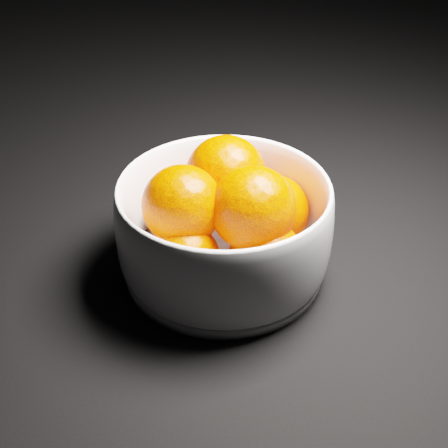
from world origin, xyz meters
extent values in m
cube|color=black|center=(0.00, 0.00, 0.00)|extent=(3.00, 3.00, 0.00)
cylinder|color=silver|center=(-0.25, 0.02, 0.01)|extent=(0.20, 0.20, 0.01)
sphere|color=#EC3A00|center=(-0.19, 0.04, 0.05)|extent=(0.08, 0.08, 0.08)
sphere|color=#EC3A00|center=(-0.28, 0.07, 0.05)|extent=(0.07, 0.07, 0.07)
sphere|color=#EC3A00|center=(-0.30, -0.01, 0.05)|extent=(0.07, 0.07, 0.07)
sphere|color=#EC3A00|center=(-0.22, -0.03, 0.05)|extent=(0.07, 0.07, 0.07)
sphere|color=#EC3A00|center=(-0.24, 0.06, 0.09)|extent=(0.08, 0.08, 0.08)
sphere|color=#EC3A00|center=(-0.29, 0.02, 0.09)|extent=(0.08, 0.08, 0.08)
sphere|color=#EC3A00|center=(-0.23, -0.01, 0.09)|extent=(0.08, 0.08, 0.08)
camera|label=1|loc=(-0.40, -0.47, 0.42)|focal=50.00mm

